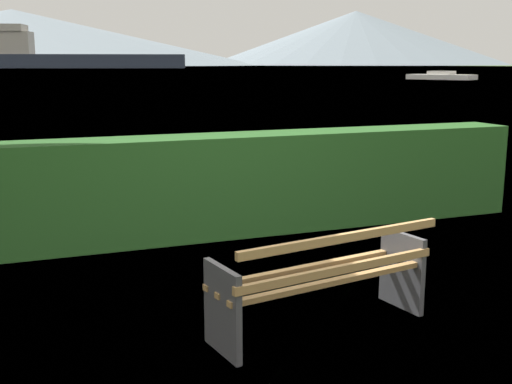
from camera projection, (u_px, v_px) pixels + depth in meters
ground_plane at (318, 327)px, 5.16m from camera, size 1400.00×1400.00×0.00m
water_surface at (18, 68)px, 285.65m from camera, size 620.00×620.00×0.00m
park_bench at (323, 279)px, 5.02m from camera, size 1.93×0.88×0.87m
hedge_row at (210, 186)px, 7.81m from camera, size 8.58×0.70×1.25m
cargo_ship_large at (65, 56)px, 254.29m from camera, size 83.52×33.15×17.12m
fishing_boat_near at (441, 76)px, 81.80m from camera, size 6.86×8.96×1.09m
distant_hills at (17, 34)px, 533.27m from camera, size 887.68×432.42×59.26m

